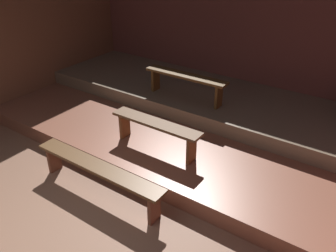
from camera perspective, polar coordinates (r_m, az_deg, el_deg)
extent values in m
cube|color=#8B5F48|center=(5.58, -2.58, -5.14)|extent=(7.17, 6.06, 0.08)
cube|color=brown|center=(7.14, 10.51, 14.07)|extent=(7.17, 0.06, 2.60)
cube|color=brown|center=(7.28, -23.99, 12.38)|extent=(0.06, 6.06, 2.60)
cube|color=#93553F|center=(6.14, 2.55, 0.11)|extent=(6.37, 3.42, 0.25)
cube|color=#7F6A53|center=(6.63, 6.22, 4.67)|extent=(6.37, 1.86, 0.25)
cube|color=brown|center=(4.65, -11.49, -6.60)|extent=(2.07, 0.26, 0.04)
cube|color=brown|center=(5.38, -18.19, -5.08)|extent=(0.05, 0.20, 0.41)
cube|color=brown|center=(4.30, -2.30, -13.23)|extent=(0.05, 0.20, 0.41)
cube|color=brown|center=(5.06, -2.02, 0.46)|extent=(1.47, 0.26, 0.04)
cube|color=brown|center=(5.51, -7.13, 0.16)|extent=(0.05, 0.20, 0.41)
cube|color=brown|center=(4.88, 3.86, -3.83)|extent=(0.05, 0.20, 0.41)
cube|color=brown|center=(6.11, 2.92, 8.25)|extent=(1.56, 0.26, 0.04)
cube|color=brown|center=(6.54, -2.06, 7.59)|extent=(0.05, 0.20, 0.41)
cube|color=brown|center=(5.91, 8.30, 4.84)|extent=(0.05, 0.20, 0.41)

